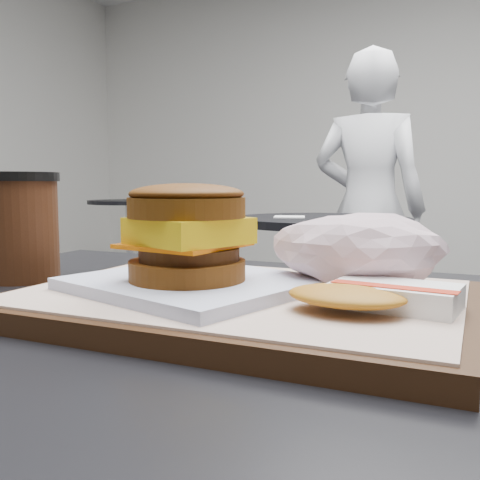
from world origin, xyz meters
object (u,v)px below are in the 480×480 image
at_px(hash_brown, 373,296).
at_px(neighbor_table, 321,267).
at_px(patron, 368,209).
at_px(crumpled_wrapper, 358,250).
at_px(breakfast_sandwich, 189,245).
at_px(serving_tray, 242,301).
at_px(coffee_cup, 21,225).

distance_m(hash_brown, neighbor_table, 1.76).
bearing_deg(patron, crumpled_wrapper, 103.33).
relative_size(breakfast_sandwich, neighbor_table, 0.31).
distance_m(serving_tray, breakfast_sandwich, 0.07).
relative_size(crumpled_wrapper, neighbor_table, 0.20).
bearing_deg(hash_brown, neighbor_table, 106.67).
relative_size(serving_tray, hash_brown, 3.08).
relative_size(breakfast_sandwich, coffee_cup, 1.85).
distance_m(serving_tray, coffee_cup, 0.31).
bearing_deg(serving_tray, patron, 98.01).
relative_size(coffee_cup, neighbor_table, 0.17).
distance_m(serving_tray, neighbor_table, 1.71).
distance_m(serving_tray, crumpled_wrapper, 0.11).
xyz_separation_m(crumpled_wrapper, coffee_cup, (-0.39, -0.02, 0.01)).
bearing_deg(patron, serving_tray, 100.89).
distance_m(crumpled_wrapper, neighbor_table, 1.68).
relative_size(hash_brown, coffee_cup, 0.98).
bearing_deg(patron, breakfast_sandwich, 99.82).
bearing_deg(hash_brown, coffee_cup, 170.74).
bearing_deg(neighbor_table, coffee_cup, -86.94).
bearing_deg(neighbor_table, crumpled_wrapper, -73.48).
distance_m(breakfast_sandwich, hash_brown, 0.16).
bearing_deg(breakfast_sandwich, hash_brown, -2.57).
bearing_deg(serving_tray, breakfast_sandwich, -153.93).
bearing_deg(coffee_cup, breakfast_sandwich, -13.27).
distance_m(coffee_cup, patron, 2.22).
bearing_deg(neighbor_table, breakfast_sandwich, -78.38).
height_order(crumpled_wrapper, neighbor_table, crumpled_wrapper).
relative_size(neighbor_table, patron, 0.49).
xyz_separation_m(breakfast_sandwich, patron, (-0.28, 2.28, -0.07)).
height_order(breakfast_sandwich, coffee_cup, coffee_cup).
xyz_separation_m(hash_brown, coffee_cup, (-0.42, 0.07, 0.03)).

